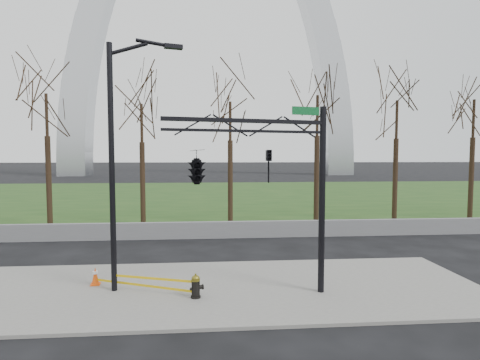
{
  "coord_description": "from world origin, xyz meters",
  "views": [
    {
      "loc": [
        -0.1,
        -12.38,
        4.47
      ],
      "look_at": [
        1.06,
        2.0,
        3.54
      ],
      "focal_mm": 28.36,
      "sensor_mm": 36.0,
      "label": 1
    }
  ],
  "objects": [
    {
      "name": "gateway_arch",
      "position": [
        0.0,
        75.0,
        32.5
      ],
      "size": [
        66.0,
        6.0,
        65.0
      ],
      "primitive_type": null,
      "color": "#B5B7BC",
      "rests_on": "ground"
    },
    {
      "name": "street_light",
      "position": [
        -2.98,
        0.02,
        4.69
      ],
      "size": [
        2.35,
        0.75,
        8.21
      ],
      "rotation": [
        0.0,
        0.0,
        0.24
      ],
      "color": "black",
      "rests_on": "ground"
    },
    {
      "name": "fire_hydrant",
      "position": [
        -0.53,
        -0.89,
        0.45
      ],
      "size": [
        0.47,
        0.31,
        0.75
      ],
      "rotation": [
        0.0,
        0.0,
        0.26
      ],
      "color": "black",
      "rests_on": "sidewalk"
    },
    {
      "name": "guardrail",
      "position": [
        0.0,
        8.0,
        0.45
      ],
      "size": [
        60.0,
        0.3,
        0.9
      ],
      "primitive_type": "cube",
      "color": "#59595B",
      "rests_on": "ground"
    },
    {
      "name": "ground",
      "position": [
        0.0,
        0.0,
        0.0
      ],
      "size": [
        500.0,
        500.0,
        0.0
      ],
      "primitive_type": "plane",
      "color": "black",
      "rests_on": "ground"
    },
    {
      "name": "caution_tape",
      "position": [
        -2.09,
        -0.29,
        0.41
      ],
      "size": [
        3.44,
        1.47,
        0.39
      ],
      "color": "#DBB10B",
      "rests_on": "ground"
    },
    {
      "name": "traffic_signal_mast",
      "position": [
        0.28,
        -1.32,
        4.15
      ],
      "size": [
        5.01,
        2.54,
        6.0
      ],
      "rotation": [
        0.0,
        0.0,
        0.2
      ],
      "color": "black",
      "rests_on": "ground"
    },
    {
      "name": "tree_row",
      "position": [
        4.02,
        12.0,
        4.66
      ],
      "size": [
        54.04,
        4.0,
        9.32
      ],
      "color": "black",
      "rests_on": "ground"
    },
    {
      "name": "grass_strip",
      "position": [
        0.0,
        30.0,
        0.03
      ],
      "size": [
        120.0,
        40.0,
        0.06
      ],
      "primitive_type": "cube",
      "color": "#1C3D16",
      "rests_on": "ground"
    },
    {
      "name": "sidewalk",
      "position": [
        0.0,
        0.0,
        0.05
      ],
      "size": [
        18.0,
        6.0,
        0.1
      ],
      "primitive_type": "cube",
      "color": "slate",
      "rests_on": "ground"
    },
    {
      "name": "traffic_cone",
      "position": [
        -3.98,
        0.57,
        0.4
      ],
      "size": [
        0.34,
        0.34,
        0.6
      ],
      "rotation": [
        0.0,
        0.0,
        0.12
      ],
      "color": "#E54B0C",
      "rests_on": "sidewalk"
    }
  ]
}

